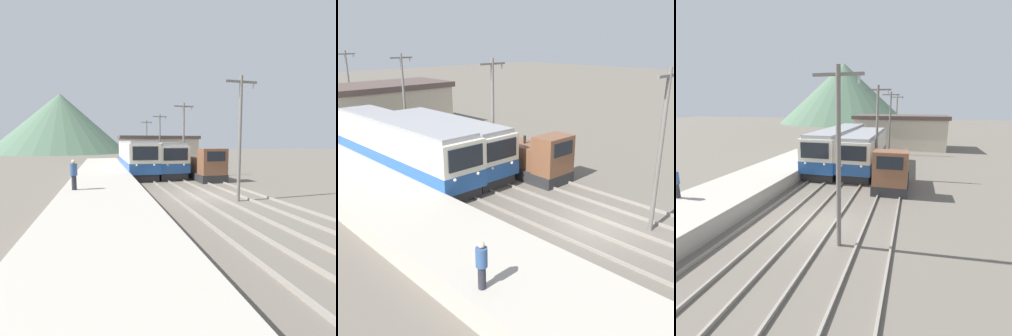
% 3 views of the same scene
% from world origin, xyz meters
% --- Properties ---
extents(ground_plane, '(200.00, 200.00, 0.00)m').
position_xyz_m(ground_plane, '(0.00, 0.00, 0.00)').
color(ground_plane, '#665E54').
extents(platform_left, '(4.50, 54.00, 0.97)m').
position_xyz_m(platform_left, '(-6.25, 0.00, 0.49)').
color(platform_left, '#ADA599').
rests_on(platform_left, ground).
extents(track_left, '(1.54, 60.00, 0.14)m').
position_xyz_m(track_left, '(-2.60, 0.00, 0.07)').
color(track_left, gray).
rests_on(track_left, ground).
extents(track_center, '(1.54, 60.00, 0.14)m').
position_xyz_m(track_center, '(0.20, 0.00, 0.07)').
color(track_center, gray).
rests_on(track_center, ground).
extents(track_right, '(1.54, 60.00, 0.14)m').
position_xyz_m(track_right, '(3.20, 0.00, 0.07)').
color(track_right, gray).
rests_on(track_right, ground).
extents(commuter_train_left, '(2.84, 13.93, 3.69)m').
position_xyz_m(commuter_train_left, '(-2.60, 13.31, 1.71)').
color(commuter_train_left, '#28282B').
rests_on(commuter_train_left, ground).
extents(commuter_train_center, '(2.84, 10.85, 3.50)m').
position_xyz_m(commuter_train_center, '(0.20, 12.03, 1.64)').
color(commuter_train_center, '#28282B').
rests_on(commuter_train_center, ground).
extents(shunting_locomotive, '(2.40, 4.82, 3.00)m').
position_xyz_m(shunting_locomotive, '(3.20, 6.71, 1.21)').
color(shunting_locomotive, '#28282B').
rests_on(shunting_locomotive, ground).
extents(catenary_mast_near, '(2.00, 0.20, 7.43)m').
position_xyz_m(catenary_mast_near, '(1.71, -1.90, 4.04)').
color(catenary_mast_near, slate).
rests_on(catenary_mast_near, ground).
extents(catenary_mast_mid, '(2.00, 0.20, 7.43)m').
position_xyz_m(catenary_mast_mid, '(1.71, 9.13, 4.04)').
color(catenary_mast_mid, slate).
rests_on(catenary_mast_mid, ground).
extents(catenary_mast_far, '(2.00, 0.20, 7.43)m').
position_xyz_m(catenary_mast_far, '(1.71, 20.16, 4.04)').
color(catenary_mast_far, slate).
rests_on(catenary_mast_far, ground).
extents(catenary_mast_distant, '(2.00, 0.20, 7.43)m').
position_xyz_m(catenary_mast_distant, '(1.71, 31.18, 4.04)').
color(catenary_mast_distant, slate).
rests_on(catenary_mast_distant, ground).
extents(person_on_platform, '(0.38, 0.38, 1.66)m').
position_xyz_m(person_on_platform, '(-7.78, -1.01, 1.87)').
color(person_on_platform, '#282833').
rests_on(person_on_platform, platform_left).
extents(station_building, '(12.60, 6.30, 4.51)m').
position_xyz_m(station_building, '(2.61, 26.00, 2.28)').
color(station_building, beige).
rests_on(station_building, ground).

